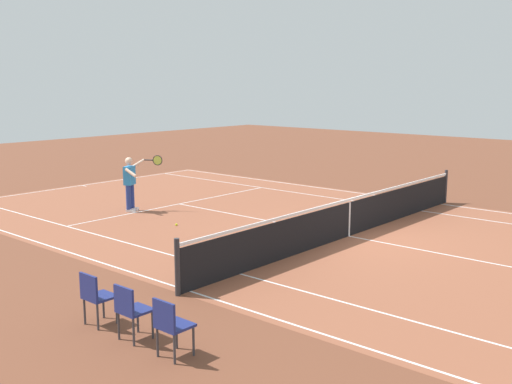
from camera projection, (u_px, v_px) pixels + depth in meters
name	position (u px, v px, depth m)	size (l,w,h in m)	color
ground_plane	(349.00, 236.00, 15.45)	(60.00, 60.00, 0.00)	brown
court_slab	(349.00, 236.00, 15.45)	(24.20, 11.40, 0.00)	#935138
court_line_markings	(349.00, 236.00, 15.45)	(23.85, 11.05, 0.01)	white
tennis_net	(349.00, 217.00, 15.36)	(0.10, 11.70, 1.08)	#2D2D33
tennis_player_near	(131.00, 181.00, 18.32)	(0.87, 0.99, 1.70)	navy
tennis_ball	(176.00, 225.00, 16.57)	(0.07, 0.07, 0.07)	#CCE01E
spectator_chair_0	(171.00, 323.00, 8.51)	(0.44, 0.44, 0.88)	#38383D
spectator_chair_1	(131.00, 308.00, 9.09)	(0.44, 0.44, 0.88)	#38383D
spectator_chair_2	(95.00, 295.00, 9.67)	(0.44, 0.44, 0.88)	#38383D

